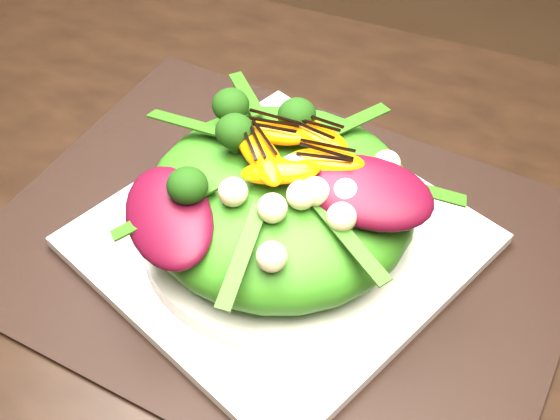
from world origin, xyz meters
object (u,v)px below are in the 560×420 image
at_px(placemat, 280,246).
at_px(plate_base, 280,241).
at_px(orange_segment, 292,132).
at_px(salad_bowl, 280,230).
at_px(lettuce_mound, 280,201).

xyz_separation_m(placemat, plate_base, (0.00, 0.00, 0.01)).
bearing_deg(orange_segment, plate_base, -84.87).
distance_m(plate_base, salad_bowl, 0.01).
relative_size(placemat, salad_bowl, 2.08).
bearing_deg(salad_bowl, plate_base, 0.00).
distance_m(placemat, orange_segment, 0.10).
height_order(placemat, plate_base, plate_base).
bearing_deg(placemat, orange_segment, 95.13).
height_order(plate_base, orange_segment, orange_segment).
bearing_deg(lettuce_mound, salad_bowl, 0.00).
height_order(plate_base, lettuce_mound, lettuce_mound).
distance_m(salad_bowl, lettuce_mound, 0.03).
xyz_separation_m(lettuce_mound, orange_segment, (-0.00, 0.03, 0.04)).
xyz_separation_m(placemat, orange_segment, (-0.00, 0.03, 0.10)).
bearing_deg(salad_bowl, orange_segment, 95.13).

